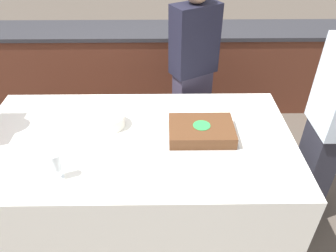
% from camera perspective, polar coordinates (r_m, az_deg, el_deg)
% --- Properties ---
extents(ground_plane, '(14.00, 14.00, 0.00)m').
position_cam_1_polar(ground_plane, '(2.79, -4.86, -14.19)').
color(ground_plane, brown).
extents(back_counter, '(4.40, 0.58, 0.92)m').
position_cam_1_polar(back_counter, '(3.83, -3.79, 10.09)').
color(back_counter, '#5B2D1E').
rests_on(back_counter, ground_plane).
extents(dining_table, '(2.19, 1.18, 0.74)m').
position_cam_1_polar(dining_table, '(2.51, -5.29, -8.77)').
color(dining_table, white).
rests_on(dining_table, ground_plane).
extents(cake, '(0.48, 0.36, 0.09)m').
position_cam_1_polar(cake, '(2.26, 5.82, -0.85)').
color(cake, '#B7B2AD').
rests_on(cake, dining_table).
extents(plate_stack, '(0.21, 0.21, 0.09)m').
position_cam_1_polar(plate_stack, '(2.38, -10.04, 0.93)').
color(plate_stack, white).
rests_on(plate_stack, dining_table).
extents(wine_glass, '(0.06, 0.06, 0.18)m').
position_cam_1_polar(wine_glass, '(2.00, -18.97, -6.06)').
color(wine_glass, white).
rests_on(wine_glass, dining_table).
extents(side_plate_near_cake, '(0.18, 0.18, 0.00)m').
position_cam_1_polar(side_plate_near_cake, '(2.53, 3.26, 2.63)').
color(side_plate_near_cake, white).
rests_on(side_plate_near_cake, dining_table).
extents(person_cutting_cake, '(0.43, 0.36, 1.62)m').
position_cam_1_polar(person_cutting_cake, '(2.90, 4.39, 9.42)').
color(person_cutting_cake, '#383347').
rests_on(person_cutting_cake, ground_plane).
extents(person_seated_right, '(0.21, 0.35, 1.64)m').
position_cam_1_polar(person_seated_right, '(2.45, 26.30, 0.51)').
color(person_seated_right, '#282833').
rests_on(person_seated_right, ground_plane).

